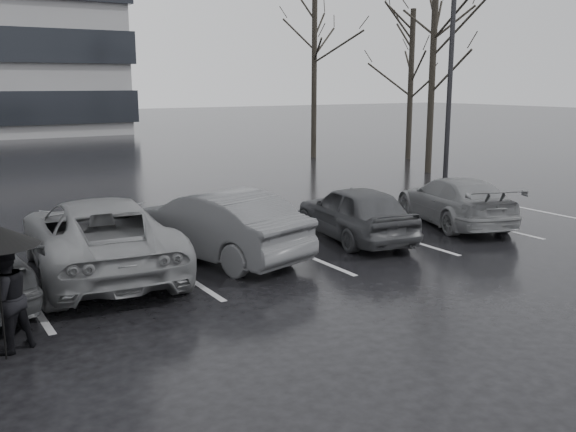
# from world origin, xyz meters

# --- Properties ---
(ground) EXTENTS (160.00, 160.00, 0.00)m
(ground) POSITION_xyz_m (0.00, 0.00, 0.00)
(ground) COLOR black
(ground) RESTS_ON ground
(car_main) EXTENTS (2.09, 4.03, 1.31)m
(car_main) POSITION_xyz_m (2.38, 2.39, 0.65)
(car_main) COLOR black
(car_main) RESTS_ON ground
(car_west_a) EXTENTS (2.71, 4.65, 1.45)m
(car_west_a) POSITION_xyz_m (-1.14, 2.58, 0.72)
(car_west_a) COLOR #2E2E31
(car_west_a) RESTS_ON ground
(car_west_b) EXTENTS (3.00, 5.58, 1.49)m
(car_west_b) POSITION_xyz_m (-3.51, 2.79, 0.74)
(car_west_b) COLOR #525254
(car_west_b) RESTS_ON ground
(car_east) EXTENTS (2.98, 4.60, 1.24)m
(car_east) POSITION_xyz_m (5.64, 2.38, 0.62)
(car_east) COLOR #525254
(car_east) RESTS_ON ground
(pedestrian_right) EXTENTS (0.91, 0.84, 1.52)m
(pedestrian_right) POSITION_xyz_m (-5.63, -0.29, 0.76)
(pedestrian_right) COLOR black
(pedestrian_right) RESTS_ON ground
(lamp_post) EXTENTS (0.53, 0.53, 9.61)m
(lamp_post) POSITION_xyz_m (9.52, 6.57, 4.40)
(lamp_post) COLOR gray
(lamp_post) RESTS_ON ground
(stall_stripes) EXTENTS (19.72, 5.00, 0.00)m
(stall_stripes) POSITION_xyz_m (-0.80, 2.50, 0.00)
(stall_stripes) COLOR #ACACAE
(stall_stripes) RESTS_ON ground
(tree_east) EXTENTS (0.26, 0.26, 8.00)m
(tree_east) POSITION_xyz_m (12.00, 10.00, 4.00)
(tree_east) COLOR black
(tree_east) RESTS_ON ground
(tree_ne) EXTENTS (0.26, 0.26, 7.00)m
(tree_ne) POSITION_xyz_m (14.50, 14.00, 3.50)
(tree_ne) COLOR black
(tree_ne) RESTS_ON ground
(tree_north) EXTENTS (0.26, 0.26, 8.50)m
(tree_north) POSITION_xyz_m (11.00, 17.00, 4.25)
(tree_north) COLOR black
(tree_north) RESTS_ON ground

